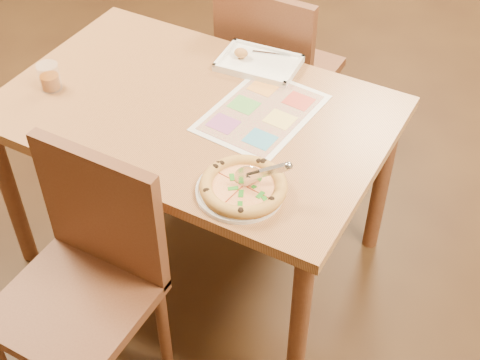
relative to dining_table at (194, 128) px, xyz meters
The scene contains 9 objects.
dining_table is the anchor object (origin of this frame).
chair_near 0.61m from the dining_table, 90.00° to the right, with size 0.42×0.42×0.47m.
chair_far 0.61m from the dining_table, 90.00° to the left, with size 0.42×0.42×0.47m.
plate 0.45m from the dining_table, 40.08° to the right, with size 0.26×0.26×0.01m, color white.
pizza 0.46m from the dining_table, 38.96° to the right, with size 0.26×0.26×0.04m.
pizza_cutter 0.50m from the dining_table, 33.48° to the right, with size 0.14×0.08×0.09m.
appetizer_tray 0.35m from the dining_table, 77.73° to the left, with size 0.30×0.22×0.05m.
glass_tumbler 0.53m from the dining_table, 164.09° to the right, with size 0.07×0.07×0.09m.
menu 0.25m from the dining_table, 21.52° to the left, with size 0.30×0.43×0.01m, color silver.
Camera 1 is at (1.01, -1.50, 2.08)m, focal length 50.00 mm.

